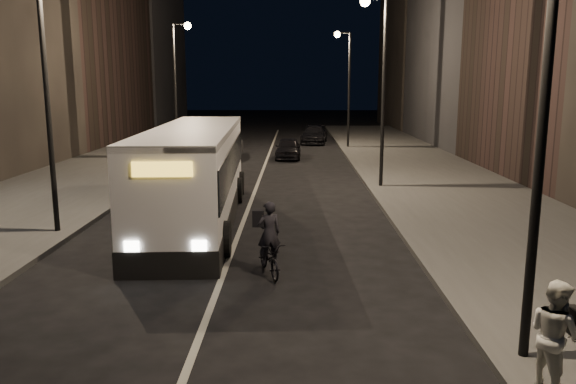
{
  "coord_description": "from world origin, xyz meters",
  "views": [
    {
      "loc": [
        1.78,
        -12.76,
        4.62
      ],
      "look_at": [
        1.56,
        3.44,
        1.5
      ],
      "focal_mm": 35.0,
      "sensor_mm": 36.0,
      "label": 1
    }
  ],
  "objects_px": {
    "streetlight_right_near": "(533,34)",
    "streetlight_left_near": "(53,58)",
    "cyclist_on_bicycle": "(269,250)",
    "car_mid": "(227,146)",
    "car_far": "(314,135)",
    "car_near": "(288,148)",
    "streetlight_right_mid": "(378,67)",
    "pedestrian_woman": "(555,334)",
    "streetlight_left_far": "(179,72)",
    "streetlight_right_far": "(346,74)",
    "city_bus": "(196,170)"
  },
  "relations": [
    {
      "from": "streetlight_right_far",
      "to": "car_far",
      "type": "distance_m",
      "value": 6.37
    },
    {
      "from": "streetlight_right_near",
      "to": "car_far",
      "type": "relative_size",
      "value": 1.72
    },
    {
      "from": "city_bus",
      "to": "cyclist_on_bicycle",
      "type": "xyz_separation_m",
      "value": [
        2.74,
        -5.59,
        -1.13
      ]
    },
    {
      "from": "streetlight_left_far",
      "to": "pedestrian_woman",
      "type": "bearing_deg",
      "value": -67.96
    },
    {
      "from": "car_mid",
      "to": "streetlight_right_far",
      "type": "bearing_deg",
      "value": -145.76
    },
    {
      "from": "pedestrian_woman",
      "to": "car_mid",
      "type": "relative_size",
      "value": 0.36
    },
    {
      "from": "cyclist_on_bicycle",
      "to": "pedestrian_woman",
      "type": "relative_size",
      "value": 1.13
    },
    {
      "from": "pedestrian_woman",
      "to": "car_mid",
      "type": "height_order",
      "value": "pedestrian_woman"
    },
    {
      "from": "car_far",
      "to": "car_near",
      "type": "bearing_deg",
      "value": -95.91
    },
    {
      "from": "streetlight_left_far",
      "to": "car_mid",
      "type": "relative_size",
      "value": 1.77
    },
    {
      "from": "streetlight_right_near",
      "to": "streetlight_right_mid",
      "type": "xyz_separation_m",
      "value": [
        0.0,
        16.0,
        0.0
      ]
    },
    {
      "from": "streetlight_right_near",
      "to": "car_near",
      "type": "xyz_separation_m",
      "value": [
        -4.01,
        26.47,
        -4.71
      ]
    },
    {
      "from": "streetlight_right_far",
      "to": "streetlight_left_far",
      "type": "bearing_deg",
      "value": -150.64
    },
    {
      "from": "streetlight_right_far",
      "to": "car_mid",
      "type": "relative_size",
      "value": 1.77
    },
    {
      "from": "streetlight_right_mid",
      "to": "car_near",
      "type": "relative_size",
      "value": 2.12
    },
    {
      "from": "city_bus",
      "to": "pedestrian_woman",
      "type": "xyz_separation_m",
      "value": [
        7.2,
        -10.99,
        -0.76
      ]
    },
    {
      "from": "car_near",
      "to": "streetlight_right_near",
      "type": "bearing_deg",
      "value": -79.99
    },
    {
      "from": "car_mid",
      "to": "car_far",
      "type": "distance_m",
      "value": 10.77
    },
    {
      "from": "streetlight_right_mid",
      "to": "car_far",
      "type": "relative_size",
      "value": 1.72
    },
    {
      "from": "streetlight_right_mid",
      "to": "pedestrian_woman",
      "type": "distance_m",
      "value": 17.55
    },
    {
      "from": "streetlight_left_near",
      "to": "cyclist_on_bicycle",
      "type": "relative_size",
      "value": 4.31
    },
    {
      "from": "pedestrian_woman",
      "to": "cyclist_on_bicycle",
      "type": "bearing_deg",
      "value": 19.45
    },
    {
      "from": "streetlight_right_mid",
      "to": "streetlight_left_far",
      "type": "bearing_deg",
      "value": 136.84
    },
    {
      "from": "streetlight_right_near",
      "to": "city_bus",
      "type": "bearing_deg",
      "value": 124.76
    },
    {
      "from": "streetlight_right_far",
      "to": "streetlight_left_near",
      "type": "distance_m",
      "value": 26.26
    },
    {
      "from": "car_near",
      "to": "car_mid",
      "type": "bearing_deg",
      "value": 176.95
    },
    {
      "from": "streetlight_left_far",
      "to": "cyclist_on_bicycle",
      "type": "relative_size",
      "value": 4.31
    },
    {
      "from": "car_far",
      "to": "pedestrian_woman",
      "type": "bearing_deg",
      "value": -80.45
    },
    {
      "from": "streetlight_right_mid",
      "to": "streetlight_left_near",
      "type": "relative_size",
      "value": 1.0
    },
    {
      "from": "streetlight_right_far",
      "to": "city_bus",
      "type": "xyz_separation_m",
      "value": [
        -6.93,
        -22.01,
        -3.61
      ]
    },
    {
      "from": "car_near",
      "to": "car_far",
      "type": "relative_size",
      "value": 0.81
    },
    {
      "from": "streetlight_left_far",
      "to": "streetlight_left_near",
      "type": "bearing_deg",
      "value": -90.0
    },
    {
      "from": "city_bus",
      "to": "car_far",
      "type": "relative_size",
      "value": 2.55
    },
    {
      "from": "streetlight_right_near",
      "to": "streetlight_left_near",
      "type": "relative_size",
      "value": 1.0
    },
    {
      "from": "streetlight_right_mid",
      "to": "car_mid",
      "type": "distance_m",
      "value": 14.14
    },
    {
      "from": "streetlight_right_far",
      "to": "cyclist_on_bicycle",
      "type": "distance_m",
      "value": 28.31
    },
    {
      "from": "streetlight_left_near",
      "to": "streetlight_right_mid",
      "type": "bearing_deg",
      "value": 36.88
    },
    {
      "from": "cyclist_on_bicycle",
      "to": "car_near",
      "type": "height_order",
      "value": "cyclist_on_bicycle"
    },
    {
      "from": "car_near",
      "to": "streetlight_left_far",
      "type": "bearing_deg",
      "value": -174.56
    },
    {
      "from": "city_bus",
      "to": "car_mid",
      "type": "relative_size",
      "value": 2.63
    },
    {
      "from": "streetlight_right_near",
      "to": "cyclist_on_bicycle",
      "type": "bearing_deg",
      "value": 133.56
    },
    {
      "from": "car_far",
      "to": "city_bus",
      "type": "bearing_deg",
      "value": -94.76
    },
    {
      "from": "cyclist_on_bicycle",
      "to": "car_mid",
      "type": "xyz_separation_m",
      "value": [
        -3.72,
        22.37,
        0.13
      ]
    },
    {
      "from": "pedestrian_woman",
      "to": "streetlight_left_near",
      "type": "bearing_deg",
      "value": 30.47
    },
    {
      "from": "city_bus",
      "to": "pedestrian_woman",
      "type": "distance_m",
      "value": 13.16
    },
    {
      "from": "streetlight_left_far",
      "to": "car_far",
      "type": "xyz_separation_m",
      "value": [
        8.61,
        9.81,
        -4.67
      ]
    },
    {
      "from": "streetlight_right_mid",
      "to": "city_bus",
      "type": "bearing_deg",
      "value": -139.07
    },
    {
      "from": "car_near",
      "to": "car_mid",
      "type": "xyz_separation_m",
      "value": [
        -3.9,
        0.3,
        0.1
      ]
    },
    {
      "from": "pedestrian_woman",
      "to": "streetlight_right_near",
      "type": "bearing_deg",
      "value": -5.06
    },
    {
      "from": "streetlight_left_near",
      "to": "car_near",
      "type": "bearing_deg",
      "value": 70.2
    }
  ]
}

